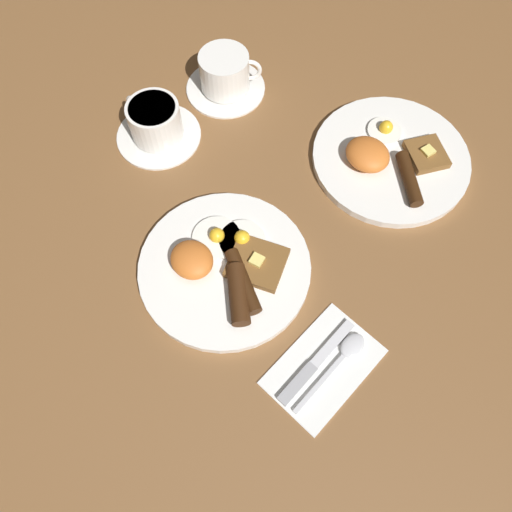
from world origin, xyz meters
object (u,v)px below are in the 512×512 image
at_px(breakfast_plate_near, 225,267).
at_px(breakfast_plate_far, 389,158).
at_px(teacup_near, 156,124).
at_px(spoon, 345,354).
at_px(teacup_far, 225,75).
at_px(knife, 313,366).

relative_size(breakfast_plate_near, breakfast_plate_far, 0.98).
relative_size(teacup_near, spoon, 1.01).
height_order(teacup_far, spoon, teacup_far).
bearing_deg(spoon, knife, 152.71).
relative_size(teacup_far, spoon, 1.00).
height_order(breakfast_plate_near, teacup_far, teacup_far).
bearing_deg(knife, spoon, -27.56).
height_order(knife, spoon, spoon).
relative_size(breakfast_plate_near, knife, 1.71).
xyz_separation_m(breakfast_plate_far, teacup_far, (-0.34, -0.10, 0.02)).
distance_m(teacup_far, spoon, 0.57).
xyz_separation_m(breakfast_plate_near, teacup_far, (-0.29, 0.27, 0.02)).
height_order(breakfast_plate_near, knife, breakfast_plate_near).
distance_m(knife, spoon, 0.05).
xyz_separation_m(breakfast_plate_near, teacup_near, (-0.29, 0.09, 0.02)).
relative_size(teacup_far, knife, 0.95).
bearing_deg(knife, teacup_near, 74.17).
xyz_separation_m(breakfast_plate_far, knife, (0.17, -0.37, -0.01)).
bearing_deg(breakfast_plate_near, knife, -3.44).
relative_size(breakfast_plate_far, teacup_far, 1.82).
distance_m(breakfast_plate_near, teacup_far, 0.40).
bearing_deg(spoon, teacup_near, 80.00).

